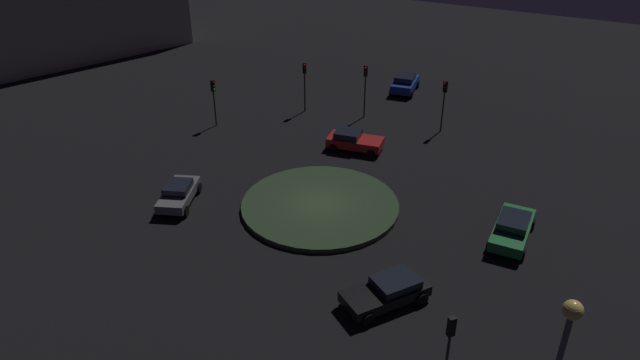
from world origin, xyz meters
TOP-DOWN VIEW (x-y plane):
  - ground_plane at (0.00, 0.00)m, footprint 115.53×115.53m
  - roundabout_island at (0.00, 0.00)m, footprint 9.84×9.84m
  - car_red at (8.44, 1.52)m, footprint 2.57×4.26m
  - car_grey at (-3.60, 8.15)m, footprint 4.33×3.10m
  - car_blue at (21.51, 2.28)m, footprint 4.11×2.54m
  - car_black at (-6.37, -6.98)m, footprint 4.58×3.98m
  - car_green at (1.98, -11.32)m, footprint 4.62×2.14m
  - traffic_light_northeast at (13.22, 8.22)m, footprint 0.40×0.37m
  - traffic_light_east at (14.39, 3.25)m, footprint 0.38×0.34m
  - traffic_light_east_near at (14.51, -3.31)m, footprint 0.38×0.34m
  - traffic_light_southwest at (-10.37, -11.02)m, footprint 0.38×0.39m
  - traffic_light_northeast_near at (7.32, 13.20)m, footprint 0.37×0.40m
  - store_building at (14.12, 40.95)m, footprint 31.92×23.02m

SIDE VIEW (x-z plane):
  - ground_plane at x=0.00m, z-range 0.00..0.00m
  - roundabout_island at x=0.00m, z-range 0.00..0.32m
  - car_black at x=-6.37m, z-range 0.06..1.38m
  - car_grey at x=-3.60m, z-range 0.03..1.43m
  - car_red at x=8.44m, z-range 0.02..1.45m
  - car_green at x=1.98m, z-range 0.02..1.48m
  - car_blue at x=21.51m, z-range 0.04..1.64m
  - traffic_light_northeast_near at x=7.32m, z-range 0.82..4.66m
  - traffic_light_southwest at x=-10.37m, z-range 0.85..4.82m
  - traffic_light_east_near at x=14.51m, z-range 0.89..5.08m
  - traffic_light_northeast at x=13.22m, z-range 0.90..5.18m
  - traffic_light_east at x=14.39m, z-range 0.93..5.39m
  - store_building at x=14.12m, z-range 0.00..8.76m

